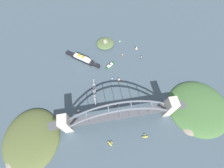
# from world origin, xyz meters

# --- Properties ---
(ground_plane) EXTENTS (1400.00, 1400.00, 0.00)m
(ground_plane) POSITION_xyz_m (0.00, 0.00, 0.00)
(ground_plane) COLOR #3D4C56
(harbor_arch_bridge) EXTENTS (264.40, 19.47, 78.39)m
(harbor_arch_bridge) POSITION_xyz_m (-0.00, -0.00, 31.77)
(harbor_arch_bridge) COLOR beige
(harbor_arch_bridge) RESTS_ON ground
(headland_west_shore) EXTENTS (110.44, 124.08, 27.96)m
(headland_west_shore) POSITION_xyz_m (-175.91, -11.36, 0.00)
(headland_west_shore) COLOR #4C562D
(headland_west_shore) RESTS_ON ground
(headland_east_shore) EXTENTS (131.22, 129.23, 24.33)m
(headland_east_shore) POSITION_xyz_m (173.16, -4.97, 0.00)
(headland_east_shore) COLOR #3D6033
(headland_east_shore) RESTS_ON ground
(ocean_liner) EXTENTS (83.86, 65.80, 18.20)m
(ocean_liner) POSITION_xyz_m (-61.86, 165.03, 5.55)
(ocean_liner) COLOR black
(ocean_liner) RESTS_ON ground
(naval_cruiser) EXTENTS (7.38, 66.51, 17.00)m
(naval_cruiser) POSITION_xyz_m (-41.55, 71.51, 2.88)
(naval_cruiser) COLOR gray
(naval_cruiser) RESTS_ON ground
(harbor_ferry_steamer) EXTENTS (26.64, 21.42, 7.55)m
(harbor_ferry_steamer) POSITION_xyz_m (4.35, 135.90, 2.27)
(harbor_ferry_steamer) COLOR #23512D
(harbor_ferry_steamer) RESTS_ON ground
(fort_island_mid_harbor) EXTENTS (46.73, 43.52, 15.35)m
(fort_island_mid_harbor) POSITION_xyz_m (2.35, 207.89, 4.63)
(fort_island_mid_harbor) COLOR #4C6038
(fort_island_mid_harbor) RESTS_ON ground
(seaplane_taxiing_near_bridge) EXTENTS (9.17, 9.74, 4.68)m
(seaplane_taxiing_near_bridge) POSITION_xyz_m (-23.90, -44.40, 1.95)
(seaplane_taxiing_near_bridge) COLOR #B7B7B2
(seaplane_taxiing_near_bridge) RESTS_ON ground
(seaplane_second_in_formation) EXTENTS (10.93, 8.41, 4.75)m
(seaplane_second_in_formation) POSITION_xyz_m (45.22, -42.74, 1.95)
(seaplane_second_in_formation) COLOR #B7B7B2
(seaplane_second_in_formation) RESTS_ON ground
(small_boat_0) EXTENTS (5.75, 9.71, 2.10)m
(small_boat_0) POSITION_xyz_m (40.97, 164.45, 0.78)
(small_boat_0) COLOR brown
(small_boat_0) RESTS_ON ground
(small_boat_1) EXTENTS (10.16, 5.87, 11.69)m
(small_boat_1) POSITION_xyz_m (81.43, 178.48, 5.41)
(small_boat_1) COLOR brown
(small_boat_1) RESTS_ON ground
(small_boat_2) EXTENTS (11.06, 2.58, 2.34)m
(small_boat_2) POSITION_xyz_m (43.52, 211.43, 0.83)
(small_boat_2) COLOR #2D6B3D
(small_boat_2) RESTS_ON ground
(small_boat_3) EXTENTS (6.86, 8.12, 10.02)m
(small_boat_3) POSITION_xyz_m (-80.60, 31.90, 4.59)
(small_boat_3) COLOR brown
(small_boat_3) RESTS_ON ground
(small_boat_4) EXTENTS (7.31, 7.62, 9.32)m
(small_boat_4) POSITION_xyz_m (18.09, 92.84, 4.31)
(small_boat_4) COLOR brown
(small_boat_4) RESTS_ON ground
(small_boat_5) EXTENTS (6.48, 11.84, 1.92)m
(small_boat_5) POSITION_xyz_m (87.29, 149.84, 0.68)
(small_boat_5) COLOR black
(small_boat_5) RESTS_ON ground
(small_boat_6) EXTENTS (5.94, 8.22, 8.28)m
(small_boat_6) POSITION_xyz_m (0.43, 33.50, 3.89)
(small_boat_6) COLOR #B2231E
(small_boat_6) RESTS_ON ground
(small_boat_7) EXTENTS (9.77, 9.36, 2.05)m
(small_boat_7) POSITION_xyz_m (3.91, 98.60, 0.72)
(small_boat_7) COLOR #234C8C
(small_boat_7) RESTS_ON ground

